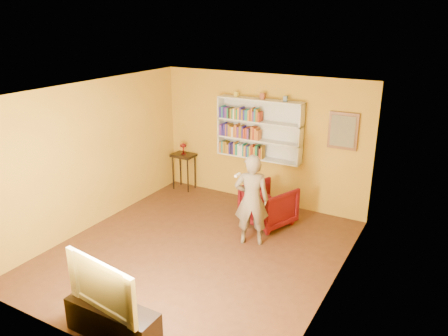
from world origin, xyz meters
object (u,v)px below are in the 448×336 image
at_px(console_table, 184,160).
at_px(ruby_lustre, 183,147).
at_px(tv_cabinet, 113,321).
at_px(television, 109,282).
at_px(bookshelf, 260,129).
at_px(armchair, 269,205).
at_px(person, 252,200).

relative_size(console_table, ruby_lustre, 3.32).
distance_m(tv_cabinet, television, 0.56).
bearing_deg(bookshelf, ruby_lustre, -174.94).
bearing_deg(tv_cabinet, armchair, 83.90).
height_order(bookshelf, console_table, bookshelf).
height_order(console_table, television, television).
height_order(ruby_lustre, person, person).
distance_m(person, television, 3.00).
bearing_deg(armchair, ruby_lustre, 5.02).
xyz_separation_m(bookshelf, ruby_lustre, (-1.80, -0.16, -0.59)).
height_order(ruby_lustre, tv_cabinet, ruby_lustre).
distance_m(armchair, television, 3.84).
height_order(console_table, armchair, console_table).
bearing_deg(console_table, ruby_lustre, -53.13).
relative_size(ruby_lustre, person, 0.15).
relative_size(person, television, 1.39).
xyz_separation_m(console_table, person, (2.44, -1.53, 0.13)).
height_order(armchair, tv_cabinet, armchair).
xyz_separation_m(console_table, armchair, (2.41, -0.70, -0.30)).
distance_m(console_table, television, 4.93).
height_order(bookshelf, person, bookshelf).
relative_size(armchair, tv_cabinet, 0.68).
distance_m(console_table, person, 2.89).
relative_size(ruby_lustre, tv_cabinet, 0.20).
bearing_deg(tv_cabinet, person, 81.58).
bearing_deg(ruby_lustre, television, -65.99).
bearing_deg(tv_cabinet, ruby_lustre, 114.01).
height_order(armchair, television, television).
bearing_deg(television, console_table, 121.78).
height_order(ruby_lustre, armchair, ruby_lustre).
bearing_deg(tv_cabinet, television, 0.00).
xyz_separation_m(ruby_lustre, tv_cabinet, (2.00, -4.50, -0.78)).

